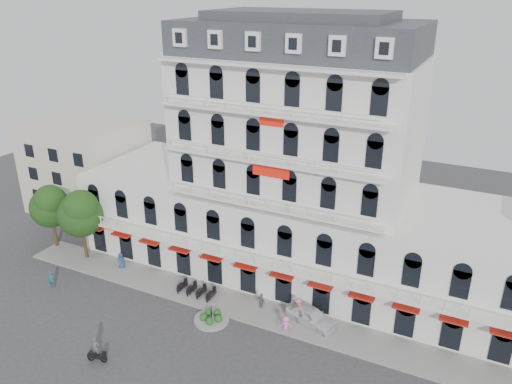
% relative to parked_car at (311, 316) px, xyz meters
% --- Properties ---
extents(ground, '(120.00, 120.00, 0.00)m').
position_rel_parked_car_xyz_m(ground, '(-5.14, -9.50, -0.82)').
color(ground, '#38383A').
rests_on(ground, ground).
extents(sidewalk, '(53.00, 4.00, 0.16)m').
position_rel_parked_car_xyz_m(sidewalk, '(-5.14, -0.50, -0.74)').
color(sidewalk, gray).
rests_on(sidewalk, ground).
extents(main_building, '(45.00, 15.00, 25.80)m').
position_rel_parked_car_xyz_m(main_building, '(-5.14, 8.50, 9.14)').
color(main_building, silver).
rests_on(main_building, ground).
extents(flank_building_west, '(14.00, 10.00, 12.00)m').
position_rel_parked_car_xyz_m(flank_building_west, '(-35.14, 10.50, 5.18)').
color(flank_building_west, beige).
rests_on(flank_building_west, ground).
extents(traffic_island, '(3.20, 3.20, 1.60)m').
position_rel_parked_car_xyz_m(traffic_island, '(-8.14, -3.50, -0.56)').
color(traffic_island, gray).
rests_on(traffic_island, ground).
extents(parked_scooter_row, '(4.40, 1.80, 1.10)m').
position_rel_parked_car_xyz_m(parked_scooter_row, '(-11.49, -0.70, -0.82)').
color(parked_scooter_row, black).
rests_on(parked_scooter_row, ground).
extents(tree_west_outer, '(4.50, 4.48, 7.76)m').
position_rel_parked_car_xyz_m(tree_west_outer, '(-31.09, 0.48, 4.53)').
color(tree_west_outer, '#382314').
rests_on(tree_west_outer, ground).
extents(tree_west_inner, '(4.76, 4.76, 8.25)m').
position_rel_parked_car_xyz_m(tree_west_inner, '(-26.09, -0.02, 4.86)').
color(tree_west_inner, '#382314').
rests_on(tree_west_inner, ground).
extents(parked_car, '(5.16, 3.22, 1.64)m').
position_rel_parked_car_xyz_m(parked_car, '(0.00, 0.00, 0.00)').
color(parked_car, silver).
rests_on(parked_car, ground).
extents(rider_west, '(1.67, 0.74, 2.30)m').
position_rel_parked_car_xyz_m(rider_west, '(-13.67, -12.02, 0.24)').
color(rider_west, black).
rests_on(rider_west, ground).
extents(rider_center, '(1.33, 1.34, 2.32)m').
position_rel_parked_car_xyz_m(rider_center, '(-1.22, 0.00, 0.42)').
color(rider_center, black).
rests_on(rider_center, ground).
extents(pedestrian_left, '(0.96, 0.67, 1.86)m').
position_rel_parked_car_xyz_m(pedestrian_left, '(-21.25, 0.00, 0.11)').
color(pedestrian_left, navy).
rests_on(pedestrian_left, ground).
extents(pedestrian_mid, '(1.07, 0.68, 1.69)m').
position_rel_parked_car_xyz_m(pedestrian_mid, '(-4.87, 0.00, 0.03)').
color(pedestrian_mid, slate).
rests_on(pedestrian_mid, ground).
extents(pedestrian_right, '(1.22, 0.97, 1.65)m').
position_rel_parked_car_xyz_m(pedestrian_right, '(-1.53, -2.12, 0.01)').
color(pedestrian_right, pink).
rests_on(pedestrian_right, ground).
extents(pedestrian_far, '(0.76, 0.66, 1.75)m').
position_rel_parked_car_xyz_m(pedestrian_far, '(-25.14, -5.80, 0.05)').
color(pedestrian_far, '#265074').
rests_on(pedestrian_far, ground).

